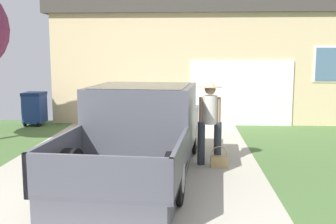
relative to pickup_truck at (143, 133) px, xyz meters
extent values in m
cube|color=#BBB5A2|center=(-0.28, 1.08, -0.77)|extent=(5.20, 9.00, 0.06)
cube|color=#4E4F58|center=(-0.03, -0.37, -0.53)|extent=(2.14, 5.20, 0.42)
cube|color=#4E4F58|center=(0.00, 0.06, 0.29)|extent=(2.05, 2.09, 1.22)
cube|color=#1E2833|center=(0.00, 0.06, 0.66)|extent=(1.81, 1.92, 0.51)
cube|color=#4E4F58|center=(0.12, 1.60, -0.02)|extent=(1.99, 1.28, 0.60)
cube|color=black|center=(-0.15, -1.91, -0.29)|extent=(2.06, 2.13, 0.06)
cube|color=#4E4F58|center=(-1.07, -1.84, -0.02)|extent=(0.21, 1.99, 0.60)
cube|color=#4E4F58|center=(0.78, -1.98, -0.02)|extent=(0.21, 1.99, 0.60)
cube|color=#4E4F58|center=(-0.22, -2.87, -0.02)|extent=(1.91, 0.21, 0.60)
cube|color=black|center=(-1.00, 0.82, 0.56)|extent=(0.11, 0.19, 0.20)
cylinder|color=black|center=(-0.71, 1.49, -0.34)|extent=(0.32, 0.82, 0.80)
cylinder|color=#9E9EA3|center=(-0.71, 1.49, -0.34)|extent=(0.31, 0.46, 0.44)
cylinder|color=black|center=(0.93, 1.36, -0.34)|extent=(0.32, 0.82, 0.80)
cylinder|color=#9E9EA3|center=(0.93, 1.36, -0.34)|extent=(0.31, 0.46, 0.44)
cylinder|color=black|center=(-0.95, -1.65, -0.34)|extent=(0.32, 0.82, 0.80)
cylinder|color=#9E9EA3|center=(-0.95, -1.65, -0.34)|extent=(0.31, 0.46, 0.44)
cylinder|color=black|center=(0.69, -1.77, -0.34)|extent=(0.32, 0.82, 0.80)
cylinder|color=#9E9EA3|center=(0.69, -1.77, -0.34)|extent=(0.31, 0.46, 0.44)
cylinder|color=#333842|center=(1.48, 0.44, -0.30)|extent=(0.15, 0.15, 0.88)
cylinder|color=#333842|center=(1.14, 0.43, -0.30)|extent=(0.15, 0.15, 0.88)
cylinder|color=silver|center=(1.31, 0.43, 0.40)|extent=(0.29, 0.29, 0.57)
cylinder|color=tan|center=(1.48, 0.44, 0.37)|extent=(0.09, 0.09, 0.57)
cylinder|color=tan|center=(1.14, 0.43, 0.37)|extent=(0.09, 0.09, 0.57)
sphere|color=tan|center=(1.31, 0.43, 0.81)|extent=(0.22, 0.22, 0.22)
cylinder|color=#D1B78E|center=(1.31, 0.43, 0.86)|extent=(0.49, 0.49, 0.01)
cone|color=#D1B78E|center=(1.31, 0.43, 0.92)|extent=(0.23, 0.23, 0.12)
cube|color=tan|center=(1.50, 0.26, -0.63)|extent=(0.34, 0.20, 0.22)
torus|color=tan|center=(1.50, 0.26, -0.46)|extent=(0.31, 0.02, 0.31)
cube|color=beige|center=(1.86, 8.41, 1.02)|extent=(10.85, 6.70, 3.50)
cube|color=#423D38|center=(1.86, 8.41, 3.13)|extent=(11.28, 6.97, 0.71)
cube|color=white|center=(2.50, 5.03, 0.29)|extent=(3.18, 0.06, 2.04)
cube|color=slate|center=(5.29, 5.03, 1.19)|extent=(1.10, 0.05, 1.00)
cube|color=silver|center=(5.29, 5.04, 1.19)|extent=(1.23, 0.02, 1.12)
cube|color=navy|center=(-4.00, 4.69, -0.22)|extent=(0.58, 0.68, 0.86)
cube|color=navy|center=(-4.00, 4.69, 0.26)|extent=(0.60, 0.71, 0.10)
cylinder|color=black|center=(-4.23, 4.42, -0.65)|extent=(0.05, 0.18, 0.18)
cylinder|color=black|center=(-3.78, 4.42, -0.65)|extent=(0.05, 0.18, 0.18)
camera|label=1|loc=(0.93, -7.56, 1.51)|focal=42.82mm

